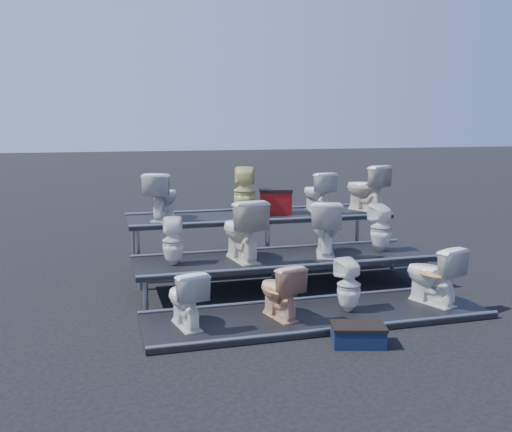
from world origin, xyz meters
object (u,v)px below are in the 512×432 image
object	(u,v)px
toilet_9	(245,192)
toilet_6	(325,227)
toilet_3	(432,274)
toilet_5	(242,229)
toilet_1	(280,290)
toilet_8	(162,196)
toilet_0	(186,298)
red_crate	(275,203)
toilet_4	(173,241)
toilet_7	(381,228)
toilet_10	(317,192)
step_stool	(358,336)
toilet_2	(349,285)
toilet_11	(366,188)

from	to	relation	value
toilet_9	toilet_6	bearing A→B (deg)	138.80
toilet_3	toilet_5	xyz separation A→B (m)	(-2.17, 1.30, 0.45)
toilet_1	toilet_8	bearing A→B (deg)	-81.06
toilet_9	toilet_0	bearing A→B (deg)	77.74
toilet_1	toilet_3	xyz separation A→B (m)	(2.04, 0.00, 0.05)
toilet_9	red_crate	world-z (taller)	toilet_9
toilet_0	toilet_4	size ratio (longest dim) A/B	1.05
toilet_3	toilet_7	world-z (taller)	toilet_7
toilet_9	toilet_10	distance (m)	1.24
toilet_5	toilet_4	bearing A→B (deg)	-7.64
toilet_9	step_stool	bearing A→B (deg)	110.95
toilet_1	toilet_2	distance (m)	0.89
toilet_0	toilet_2	size ratio (longest dim) A/B	1.03
toilet_5	step_stool	size ratio (longest dim) A/B	1.57
step_stool	toilet_3	bearing A→B (deg)	47.32
step_stool	toilet_9	bearing A→B (deg)	111.23
toilet_8	red_crate	size ratio (longest dim) A/B	1.46
toilet_3	toilet_1	bearing A→B (deg)	-19.25
toilet_1	toilet_5	bearing A→B (deg)	-97.71
red_crate	toilet_8	bearing A→B (deg)	-165.91
toilet_0	toilet_11	xyz separation A→B (m)	(3.48, 2.60, 0.86)
toilet_7	toilet_10	distance (m)	1.45
toilet_6	toilet_8	world-z (taller)	toilet_8
toilet_6	toilet_9	world-z (taller)	toilet_9
toilet_7	step_stool	size ratio (longest dim) A/B	1.26
toilet_6	step_stool	distance (m)	2.38
toilet_8	toilet_10	bearing A→B (deg)	-155.01
toilet_2	toilet_11	distance (m)	3.11
toilet_4	red_crate	bearing A→B (deg)	-135.63
toilet_0	toilet_10	xyz separation A→B (m)	(2.60, 2.60, 0.81)
toilet_8	toilet_5	bearing A→B (deg)	150.78
toilet_0	toilet_11	distance (m)	4.43
toilet_10	toilet_11	size ratio (longest dim) A/B	0.87
toilet_9	toilet_11	size ratio (longest dim) A/B	1.00
toilet_5	toilet_11	bearing A→B (deg)	-160.10
toilet_7	red_crate	world-z (taller)	red_crate
toilet_9	toilet_10	xyz separation A→B (m)	(1.24, 0.00, -0.05)
toilet_1	red_crate	xyz separation A→B (m)	(0.78, 2.68, 0.65)
toilet_6	red_crate	size ratio (longest dim) A/B	1.58
toilet_3	toilet_6	world-z (taller)	toilet_6
toilet_10	toilet_6	bearing A→B (deg)	65.58
toilet_0	red_crate	xyz separation A→B (m)	(1.90, 2.68, 0.65)
toilet_10	toilet_8	bearing A→B (deg)	-8.04
toilet_5	toilet_8	world-z (taller)	toilet_8
toilet_3	step_stool	bearing A→B (deg)	12.51
toilet_1	toilet_10	bearing A→B (deg)	-133.10
toilet_10	toilet_3	bearing A→B (deg)	94.02
toilet_2	toilet_5	xyz separation A→B (m)	(-1.01, 1.30, 0.51)
toilet_10	toilet_11	world-z (taller)	toilet_11
toilet_8	toilet_9	world-z (taller)	toilet_9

